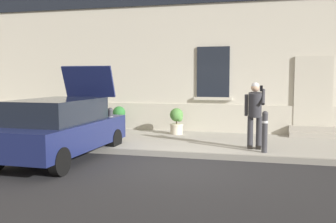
% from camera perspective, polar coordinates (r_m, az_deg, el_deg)
% --- Properties ---
extents(ground_plane, '(80.00, 80.00, 0.00)m').
position_cam_1_polar(ground_plane, '(8.77, 1.69, -8.20)').
color(ground_plane, '#232326').
extents(sidewalk, '(24.00, 3.60, 0.15)m').
position_cam_1_polar(sidewalk, '(11.45, 4.77, -4.66)').
color(sidewalk, '#99968E').
rests_on(sidewalk, ground).
extents(curb_edge, '(24.00, 0.12, 0.15)m').
position_cam_1_polar(curb_edge, '(9.65, 2.92, -6.50)').
color(curb_edge, gray).
rests_on(curb_edge, ground).
extents(building_facade, '(24.00, 1.52, 7.50)m').
position_cam_1_polar(building_facade, '(13.85, 6.66, 12.19)').
color(building_facade, beige).
rests_on(building_facade, ground).
extents(entrance_stoop, '(1.44, 0.64, 0.32)m').
position_cam_1_polar(entrance_stoop, '(12.87, 20.82, -2.96)').
color(entrance_stoop, '#9E998E').
rests_on(entrance_stoop, sidewalk).
extents(hatchback_car_navy, '(1.87, 4.10, 2.34)m').
position_cam_1_polar(hatchback_car_navy, '(9.68, -15.73, -2.32)').
color(hatchback_car_navy, '#161E4C').
rests_on(hatchback_car_navy, ground).
extents(bollard_near_person, '(0.15, 0.15, 1.04)m').
position_cam_1_polar(bollard_near_person, '(9.77, 14.28, -2.72)').
color(bollard_near_person, '#333338').
rests_on(bollard_near_person, sidewalk).
extents(bollard_far_left, '(0.15, 0.15, 1.04)m').
position_cam_1_polar(bollard_far_left, '(10.60, -8.60, -2.01)').
color(bollard_far_left, '#333338').
rests_on(bollard_far_left, sidewalk).
extents(person_on_phone, '(0.51, 0.50, 1.75)m').
position_cam_1_polar(person_on_phone, '(10.11, 12.87, 0.06)').
color(person_on_phone, '#2D2D33').
rests_on(person_on_phone, sidewalk).
extents(planter_olive, '(0.44, 0.44, 0.86)m').
position_cam_1_polar(planter_olive, '(14.18, -15.66, -0.77)').
color(planter_olive, '#606B38').
rests_on(planter_olive, sidewalk).
extents(planter_charcoal, '(0.44, 0.44, 0.86)m').
position_cam_1_polar(planter_charcoal, '(13.45, -7.30, -0.94)').
color(planter_charcoal, '#2D2D30').
rests_on(planter_charcoal, sidewalk).
extents(planter_cream, '(0.44, 0.44, 0.86)m').
position_cam_1_polar(planter_cream, '(12.53, 1.31, -1.34)').
color(planter_cream, beige).
rests_on(planter_cream, sidewalk).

